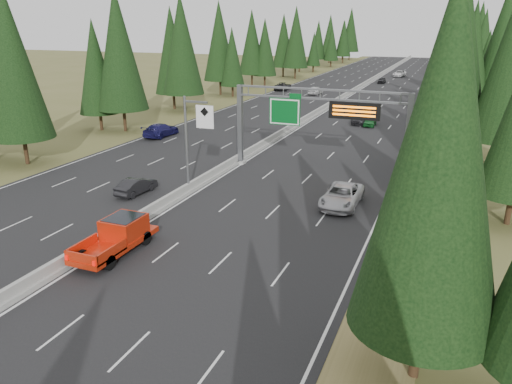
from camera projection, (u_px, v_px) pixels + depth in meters
road at (339, 102)px, 89.79m from camera, size 32.00×260.00×0.08m
shoulder_right at (443, 108)px, 83.51m from camera, size 3.60×260.00×0.06m
shoulder_left at (248, 96)px, 96.07m from camera, size 3.60×260.00×0.06m
median_barrier at (339, 99)px, 89.67m from camera, size 0.70×260.00×0.85m
sign_gantry at (326, 118)px, 45.32m from camera, size 16.75×0.98×7.80m
hov_sign_pole at (192, 139)px, 39.73m from camera, size 2.80×0.50×8.00m
tree_row_right at (479, 52)px, 71.29m from camera, size 12.01×240.50×18.77m
tree_row_left at (211, 48)px, 88.61m from camera, size 11.78×238.15×18.95m
silver_minivan at (342, 196)px, 38.36m from camera, size 2.70×5.75×1.59m
red_pickup at (120, 233)px, 30.68m from camera, size 2.23×6.24×2.03m
car_ahead_green at (370, 121)px, 68.17m from camera, size 1.67×3.82×1.28m
car_ahead_dkred at (421, 106)px, 79.78m from camera, size 1.88×4.87×1.58m
car_ahead_dkgrey at (361, 118)px, 69.85m from camera, size 2.20×5.16×1.48m
car_ahead_white at (399, 74)px, 130.33m from camera, size 3.14×5.94×1.59m
car_ahead_far at (382, 80)px, 116.37m from camera, size 1.82×4.18×1.40m
car_onc_near at (136, 186)px, 41.09m from camera, size 1.74×4.14×1.33m
car_onc_blue at (161, 130)px, 61.83m from camera, size 2.47×5.68×1.63m
car_onc_white at (316, 90)px, 98.17m from camera, size 2.30×4.85×1.60m
car_onc_far at (283, 86)px, 104.54m from camera, size 3.09×5.94×1.60m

